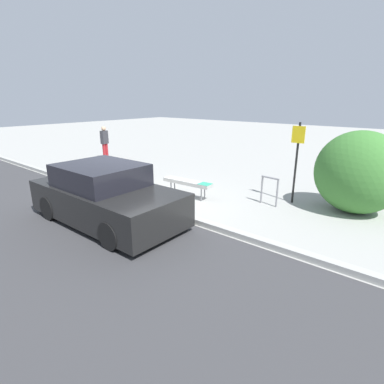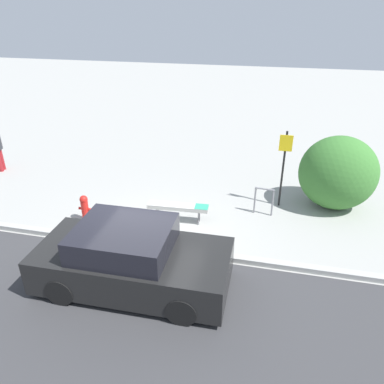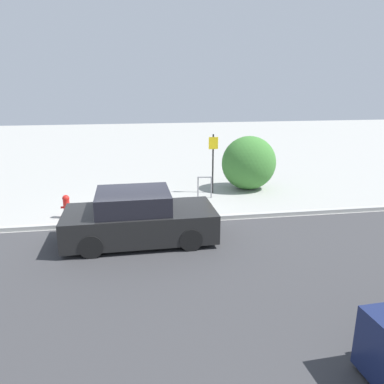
{
  "view_description": "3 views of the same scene",
  "coord_description": "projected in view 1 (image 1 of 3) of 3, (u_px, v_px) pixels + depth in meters",
  "views": [
    {
      "loc": [
        6.13,
        -5.25,
        2.91
      ],
      "look_at": [
        1.76,
        -0.02,
        0.77
      ],
      "focal_mm": 28.0,
      "sensor_mm": 36.0,
      "label": 1
    },
    {
      "loc": [
        2.77,
        -7.16,
        5.44
      ],
      "look_at": [
        0.82,
        1.21,
        1.06
      ],
      "focal_mm": 35.0,
      "sensor_mm": 36.0,
      "label": 2
    },
    {
      "loc": [
        0.03,
        -10.91,
        4.16
      ],
      "look_at": [
        1.9,
        0.75,
        0.72
      ],
      "focal_mm": 35.0,
      "sensor_mm": 36.0,
      "label": 3
    }
  ],
  "objects": [
    {
      "name": "ground_plane",
      "position": [
        145.0,
        206.0,
        8.47
      ],
      "size": [
        60.0,
        60.0,
        0.0
      ],
      "primitive_type": "plane",
      "color": "#9E9E99"
    },
    {
      "name": "curb",
      "position": [
        145.0,
        204.0,
        8.45
      ],
      "size": [
        60.0,
        0.2,
        0.13
      ],
      "color": "#A8A8A3",
      "rests_on": "ground_plane"
    },
    {
      "name": "parked_car_near",
      "position": [
        106.0,
        196.0,
        7.25
      ],
      "size": [
        4.04,
        1.91,
        1.42
      ],
      "rotation": [
        0.0,
        0.0,
        0.01
      ],
      "color": "black",
      "rests_on": "ground_plane"
    },
    {
      "name": "shrub_hedge",
      "position": [
        358.0,
        173.0,
        7.72
      ],
      "size": [
        2.19,
        1.86,
        2.16
      ],
      "color": "#3D7A33",
      "rests_on": "ground_plane"
    },
    {
      "name": "bench",
      "position": [
        188.0,
        183.0,
        9.13
      ],
      "size": [
        1.68,
        0.42,
        0.53
      ],
      "rotation": [
        0.0,
        0.0,
        0.06
      ],
      "color": "gray",
      "rests_on": "ground_plane"
    },
    {
      "name": "fire_hydrant",
      "position": [
        122.0,
        175.0,
        10.3
      ],
      "size": [
        0.36,
        0.22,
        0.77
      ],
      "color": "red",
      "rests_on": "ground_plane"
    },
    {
      "name": "bike_rack",
      "position": [
        270.0,
        188.0,
        8.42
      ],
      "size": [
        0.55,
        0.11,
        0.83
      ],
      "rotation": [
        0.0,
        0.0,
        -0.11
      ],
      "color": "gray",
      "rests_on": "ground_plane"
    },
    {
      "name": "pedestrian",
      "position": [
        105.0,
        142.0,
        14.8
      ],
      "size": [
        0.28,
        0.4,
        1.62
      ],
      "rotation": [
        0.0,
        0.0,
        1.8
      ],
      "color": "maroon",
      "rests_on": "ground_plane"
    },
    {
      "name": "sign_post",
      "position": [
        297.0,
        156.0,
        8.35
      ],
      "size": [
        0.36,
        0.08,
        2.3
      ],
      "color": "black",
      "rests_on": "ground_plane"
    }
  ]
}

